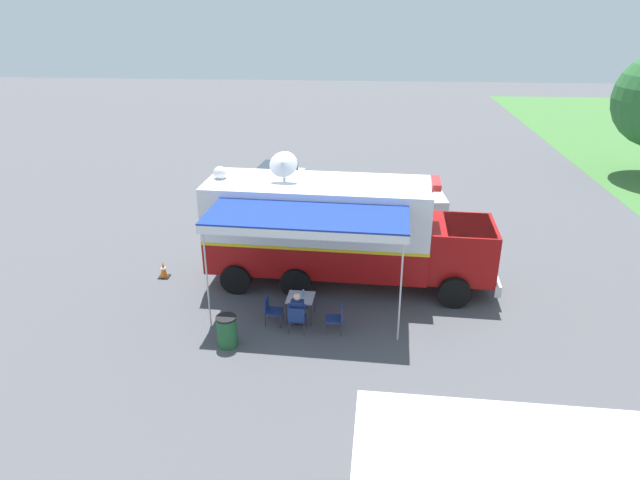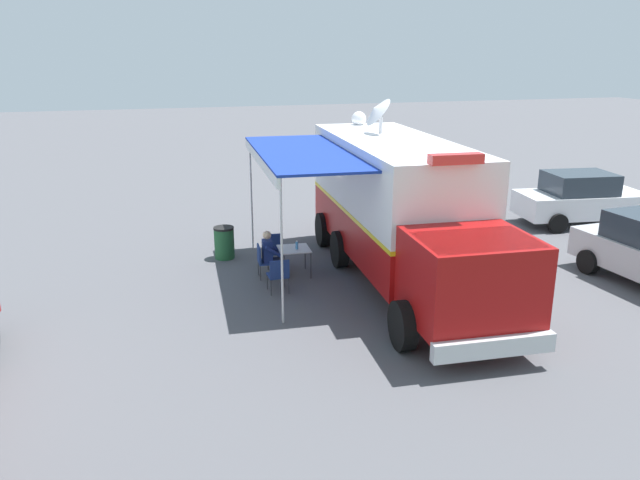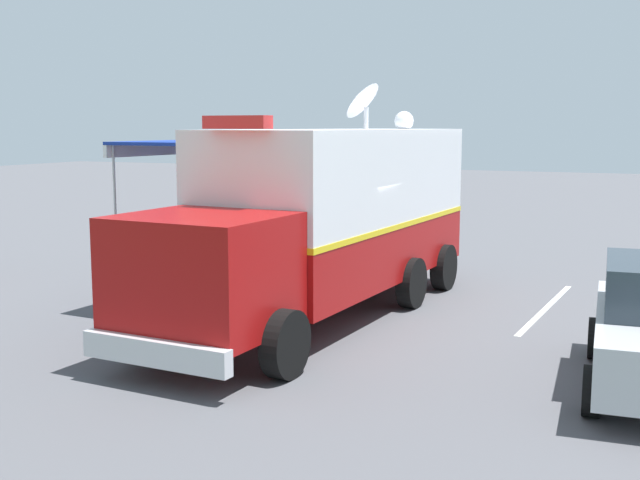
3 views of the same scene
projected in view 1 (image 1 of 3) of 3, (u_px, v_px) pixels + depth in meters
ground_plane at (318, 280)px, 19.29m from camera, size 100.00×100.00×0.00m
lot_stripe at (288, 236)px, 22.81m from camera, size 0.39×4.80×0.01m
command_truck at (340, 229)px, 18.40m from camera, size 5.17×9.61×4.53m
folding_table at (300, 299)px, 16.71m from camera, size 0.84×0.84×0.73m
water_bottle at (303, 293)px, 16.69m from camera, size 0.07×0.07×0.22m
folding_chair_at_table at (297, 317)px, 16.04m from camera, size 0.51×0.51×0.87m
folding_chair_beside_table at (271, 308)px, 16.51m from camera, size 0.51×0.51×0.87m
folding_chair_spare_by_truck at (338, 316)px, 16.09m from camera, size 0.49×0.49×0.87m
seated_responder at (298, 310)px, 16.16m from camera, size 0.68×0.57×1.25m
trash_bin at (227, 331)px, 15.48m from camera, size 0.57×0.57×0.91m
traffic_cone at (163, 270)px, 19.35m from camera, size 0.36×0.36×0.58m
car_behind_truck at (395, 200)px, 24.16m from camera, size 2.25×4.32×1.76m
car_far_corner at (277, 184)px, 26.32m from camera, size 4.38×2.39×1.76m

